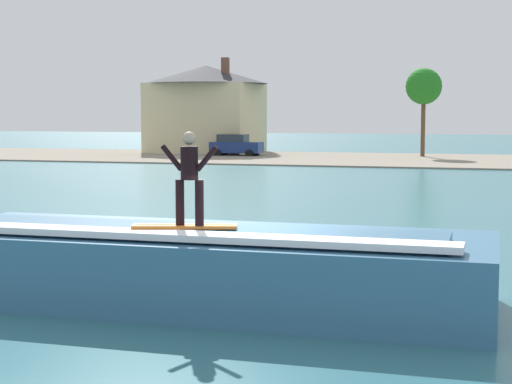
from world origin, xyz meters
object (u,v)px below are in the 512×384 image
object	(u,v)px
surfboard	(185,226)
tree_short_bushy	(424,87)
car_near_shore	(236,145)
house_with_chimney	(206,105)
surfer	(189,173)
wave_crest	(202,266)

from	to	relation	value
surfboard	tree_short_bushy	xyz separation A→B (m)	(-0.53, 54.54, 4.14)
car_near_shore	surfboard	bearing A→B (deg)	-73.22
house_with_chimney	tree_short_bushy	world-z (taller)	house_with_chimney
surfer	house_with_chimney	xyz separation A→B (m)	(-20.21, 57.10, 1.77)
wave_crest	tree_short_bushy	xyz separation A→B (m)	(-0.64, 53.94, 4.98)
wave_crest	tree_short_bushy	world-z (taller)	tree_short_bushy
surfboard	house_with_chimney	world-z (taller)	house_with_chimney
car_near_shore	house_with_chimney	distance (m)	7.65
surfboard	car_near_shore	world-z (taller)	car_near_shore
surfboard	surfer	distance (m)	0.99
surfer	tree_short_bushy	distance (m)	54.70
tree_short_bushy	house_with_chimney	bearing A→B (deg)	172.73
wave_crest	surfer	bearing A→B (deg)	-89.58
surfer	house_with_chimney	distance (m)	60.60
surfboard	tree_short_bushy	bearing A→B (deg)	90.55
house_with_chimney	wave_crest	bearing A→B (deg)	-70.30
wave_crest	tree_short_bushy	distance (m)	54.17
wave_crest	surfer	size ratio (longest dim) A/B	6.37
surfer	surfboard	bearing A→B (deg)	152.56
house_with_chimney	tree_short_bushy	distance (m)	19.76
surfer	car_near_shore	xyz separation A→B (m)	(-15.75, 51.88, -1.60)
surfboard	surfer	bearing A→B (deg)	-27.44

